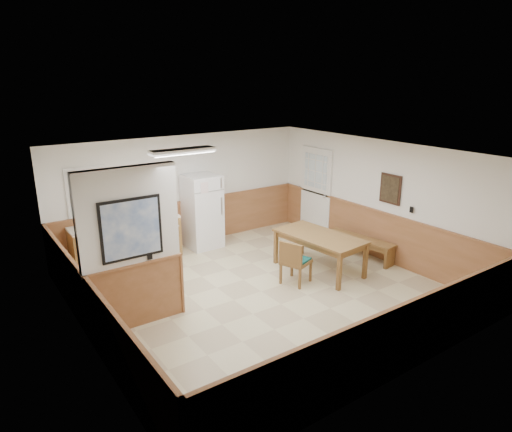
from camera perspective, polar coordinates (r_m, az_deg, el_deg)
ground at (r=8.35m, az=0.66°, el=-9.40°), size 6.00×6.00×0.00m
ceiling at (r=7.57m, az=0.73°, el=7.79°), size 6.00×6.00×0.02m
back_wall at (r=10.36m, az=-8.98°, el=3.08°), size 6.00×0.02×2.50m
right_wall at (r=9.84m, az=15.08°, el=1.95°), size 0.02×6.00×2.50m
left_wall at (r=6.70m, az=-20.82°, el=-5.77°), size 0.02×6.00×2.50m
wainscot_back at (r=10.55m, az=-8.75°, el=-0.89°), size 6.00×0.04×1.00m
wainscot_right at (r=10.04m, az=14.68°, el=-2.19°), size 0.04×6.00×1.00m
wainscot_left at (r=7.01m, az=-20.00°, el=-11.40°), size 0.04×6.00×1.00m
partition_wall at (r=7.07m, az=-15.34°, el=-4.19°), size 1.50×0.20×2.50m
kitchen_counter at (r=9.86m, az=-14.27°, el=-2.77°), size 2.20×0.61×1.00m
exterior_door at (r=11.14m, az=7.47°, el=3.09°), size 0.07×1.02×2.15m
kitchen_window at (r=9.58m, az=-20.36°, el=2.91°), size 0.80×0.04×1.00m
wall_painting at (r=9.56m, az=16.44°, el=3.26°), size 0.04×0.50×0.60m
fluorescent_fixture at (r=8.28m, az=-9.14°, el=8.01°), size 1.20×0.30×0.09m
refrigerator at (r=10.26m, az=-6.72°, el=0.59°), size 0.75×0.73×1.65m
dining_table at (r=9.03m, az=7.93°, el=-2.91°), size 1.07×1.86×0.75m
dining_bench at (r=9.95m, az=12.88°, el=-3.22°), size 0.55×1.57×0.45m
dining_chair at (r=8.44m, az=4.72°, el=-5.45°), size 0.76×0.64×0.85m
fire_extinguisher at (r=9.86m, az=-11.29°, el=1.30°), size 0.14×0.14×0.45m
soap_bottle at (r=9.41m, az=-20.79°, el=-0.88°), size 0.08×0.08×0.20m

